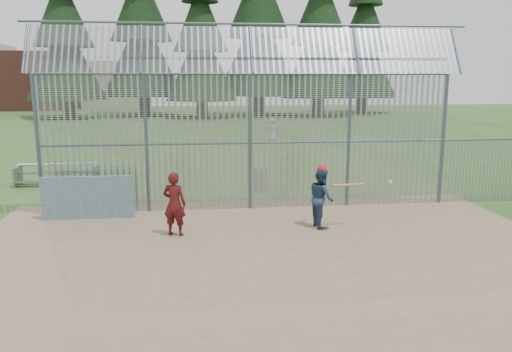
{
  "coord_description": "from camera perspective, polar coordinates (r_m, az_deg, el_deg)",
  "views": [
    {
      "loc": [
        -1.54,
        -11.02,
        3.89
      ],
      "look_at": [
        0.0,
        2.0,
        1.3
      ],
      "focal_mm": 35.0,
      "sensor_mm": 36.0,
      "label": 1
    }
  ],
  "objects": [
    {
      "name": "distant_buildings",
      "position": [
        70.9,
        -24.92,
        9.91
      ],
      "size": [
        26.5,
        10.5,
        8.0
      ],
      "color": "brown",
      "rests_on": "ground"
    },
    {
      "name": "batter",
      "position": [
        13.19,
        7.48,
        -2.47
      ],
      "size": [
        0.68,
        0.83,
        1.56
      ],
      "primitive_type": "imported",
      "rotation": [
        0.0,
        0.0,
        1.7
      ],
      "color": "#223750",
      "rests_on": "dirt_infield"
    },
    {
      "name": "trash_can",
      "position": [
        17.39,
        0.5,
        -0.47
      ],
      "size": [
        0.56,
        0.56,
        0.82
      ],
      "color": "#95989D",
      "rests_on": "ground"
    },
    {
      "name": "batting_gear",
      "position": [
        13.07,
        8.44,
        0.33
      ],
      "size": [
        1.97,
        0.35,
        0.57
      ],
      "color": "red",
      "rests_on": "ground"
    },
    {
      "name": "backstop_fence",
      "position": [
        14.91,
        6.3,
        5.22
      ],
      "size": [
        20.09,
        0.81,
        5.3
      ],
      "color": "#47566B",
      "rests_on": "ground"
    },
    {
      "name": "dugout_wall",
      "position": [
        14.62,
        -18.66,
        -2.35
      ],
      "size": [
        2.5,
        0.12,
        1.2
      ],
      "primitive_type": "cube",
      "color": "#38566B",
      "rests_on": "dirt_infield"
    },
    {
      "name": "bleacher",
      "position": [
        19.84,
        -21.75,
        0.26
      ],
      "size": [
        3.0,
        0.95,
        0.72
      ],
      "color": "slate",
      "rests_on": "ground"
    },
    {
      "name": "conifer_row",
      "position": [
        53.1,
        -3.11,
        18.66
      ],
      "size": [
        38.48,
        12.26,
        20.2
      ],
      "color": "#332319",
      "rests_on": "ground"
    },
    {
      "name": "bg_kid_standing",
      "position": [
        30.39,
        1.86,
        5.26
      ],
      "size": [
        0.78,
        0.53,
        1.53
      ],
      "primitive_type": "imported",
      "rotation": [
        0.0,
        0.0,
        3.2
      ],
      "color": "gray",
      "rests_on": "ground"
    },
    {
      "name": "ground",
      "position": [
        11.79,
        1.15,
        -8.1
      ],
      "size": [
        120.0,
        120.0,
        0.0
      ],
      "primitive_type": "plane",
      "color": "#2D511E",
      "rests_on": "ground"
    },
    {
      "name": "onlooker",
      "position": [
        12.51,
        -9.3,
        -3.16
      ],
      "size": [
        0.68,
        0.56,
        1.61
      ],
      "primitive_type": "imported",
      "rotation": [
        0.0,
        0.0,
        2.8
      ],
      "color": "maroon",
      "rests_on": "dirt_infield"
    },
    {
      "name": "dirt_infield",
      "position": [
        11.32,
        1.51,
        -8.88
      ],
      "size": [
        14.0,
        10.0,
        0.02
      ],
      "primitive_type": "cube",
      "color": "#756047",
      "rests_on": "ground"
    }
  ]
}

